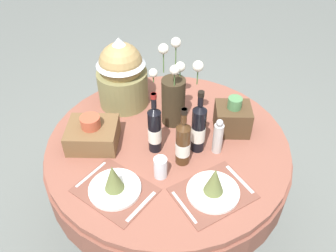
{
  "coord_description": "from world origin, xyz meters",
  "views": [
    {
      "loc": [
        0.03,
        -1.34,
        2.0
      ],
      "look_at": [
        0.0,
        0.03,
        0.81
      ],
      "focal_mm": 37.36,
      "sensor_mm": 36.0,
      "label": 1
    }
  ],
  "objects_px": {
    "wine_bottle_centre": "(183,143)",
    "tumbler_near_left": "(160,167)",
    "gift_tub_back_left": "(121,70)",
    "place_setting_left": "(114,184)",
    "flower_vase": "(174,95)",
    "place_setting_right": "(214,187)",
    "wine_bottle_left": "(155,129)",
    "pepper_mill": "(218,137)",
    "woven_basket_side_right": "(232,118)",
    "dining_table": "(168,159)",
    "wine_bottle_rear": "(199,128)",
    "woven_basket_side_left": "(93,134)"
  },
  "relations": [
    {
      "from": "tumbler_near_left",
      "to": "gift_tub_back_left",
      "type": "relative_size",
      "value": 0.26
    },
    {
      "from": "place_setting_left",
      "to": "pepper_mill",
      "type": "relative_size",
      "value": 2.08
    },
    {
      "from": "tumbler_near_left",
      "to": "wine_bottle_left",
      "type": "bearing_deg",
      "value": 100.9
    },
    {
      "from": "wine_bottle_centre",
      "to": "place_setting_right",
      "type": "bearing_deg",
      "value": -55.3
    },
    {
      "from": "flower_vase",
      "to": "wine_bottle_centre",
      "type": "xyz_separation_m",
      "value": [
        0.05,
        -0.31,
        -0.05
      ]
    },
    {
      "from": "wine_bottle_centre",
      "to": "dining_table",
      "type": "bearing_deg",
      "value": 118.1
    },
    {
      "from": "dining_table",
      "to": "tumbler_near_left",
      "type": "relative_size",
      "value": 11.75
    },
    {
      "from": "place_setting_left",
      "to": "wine_bottle_rear",
      "type": "distance_m",
      "value": 0.49
    },
    {
      "from": "pepper_mill",
      "to": "gift_tub_back_left",
      "type": "relative_size",
      "value": 0.49
    },
    {
      "from": "place_setting_left",
      "to": "gift_tub_back_left",
      "type": "height_order",
      "value": "gift_tub_back_left"
    },
    {
      "from": "wine_bottle_rear",
      "to": "woven_basket_side_left",
      "type": "xyz_separation_m",
      "value": [
        -0.54,
        0.03,
        -0.08
      ]
    },
    {
      "from": "wine_bottle_rear",
      "to": "pepper_mill",
      "type": "xyz_separation_m",
      "value": [
        0.1,
        -0.01,
        -0.04
      ]
    },
    {
      "from": "place_setting_left",
      "to": "woven_basket_side_left",
      "type": "height_order",
      "value": "woven_basket_side_left"
    },
    {
      "from": "woven_basket_side_left",
      "to": "wine_bottle_centre",
      "type": "bearing_deg",
      "value": -14.57
    },
    {
      "from": "place_setting_left",
      "to": "gift_tub_back_left",
      "type": "relative_size",
      "value": 1.01
    },
    {
      "from": "flower_vase",
      "to": "gift_tub_back_left",
      "type": "relative_size",
      "value": 1.08
    },
    {
      "from": "dining_table",
      "to": "place_setting_left",
      "type": "height_order",
      "value": "place_setting_left"
    },
    {
      "from": "flower_vase",
      "to": "woven_basket_side_right",
      "type": "bearing_deg",
      "value": -12.71
    },
    {
      "from": "place_setting_left",
      "to": "wine_bottle_left",
      "type": "bearing_deg",
      "value": 58.43
    },
    {
      "from": "wine_bottle_left",
      "to": "woven_basket_side_right",
      "type": "bearing_deg",
      "value": 21.43
    },
    {
      "from": "place_setting_right",
      "to": "wine_bottle_left",
      "type": "xyz_separation_m",
      "value": [
        -0.28,
        0.28,
        0.09
      ]
    },
    {
      "from": "dining_table",
      "to": "place_setting_left",
      "type": "bearing_deg",
      "value": -125.04
    },
    {
      "from": "woven_basket_side_left",
      "to": "wine_bottle_left",
      "type": "bearing_deg",
      "value": -6.26
    },
    {
      "from": "wine_bottle_left",
      "to": "place_setting_right",
      "type": "bearing_deg",
      "value": -45.67
    },
    {
      "from": "dining_table",
      "to": "tumbler_near_left",
      "type": "bearing_deg",
      "value": -96.95
    },
    {
      "from": "gift_tub_back_left",
      "to": "woven_basket_side_left",
      "type": "height_order",
      "value": "gift_tub_back_left"
    },
    {
      "from": "pepper_mill",
      "to": "gift_tub_back_left",
      "type": "bearing_deg",
      "value": 142.2
    },
    {
      "from": "pepper_mill",
      "to": "woven_basket_side_right",
      "type": "bearing_deg",
      "value": 60.86
    },
    {
      "from": "flower_vase",
      "to": "place_setting_right",
      "type": "bearing_deg",
      "value": -70.17
    },
    {
      "from": "wine_bottle_centre",
      "to": "tumbler_near_left",
      "type": "relative_size",
      "value": 2.97
    },
    {
      "from": "dining_table",
      "to": "flower_vase",
      "type": "bearing_deg",
      "value": 81.13
    },
    {
      "from": "flower_vase",
      "to": "tumbler_near_left",
      "type": "height_order",
      "value": "flower_vase"
    },
    {
      "from": "wine_bottle_centre",
      "to": "gift_tub_back_left",
      "type": "distance_m",
      "value": 0.6
    },
    {
      "from": "tumbler_near_left",
      "to": "wine_bottle_rear",
      "type": "bearing_deg",
      "value": 46.13
    },
    {
      "from": "flower_vase",
      "to": "gift_tub_back_left",
      "type": "height_order",
      "value": "flower_vase"
    },
    {
      "from": "wine_bottle_left",
      "to": "wine_bottle_rear",
      "type": "distance_m",
      "value": 0.22
    },
    {
      "from": "flower_vase",
      "to": "woven_basket_side_right",
      "type": "xyz_separation_m",
      "value": [
        0.32,
        -0.07,
        -0.09
      ]
    },
    {
      "from": "dining_table",
      "to": "wine_bottle_left",
      "type": "xyz_separation_m",
      "value": [
        -0.06,
        -0.06,
        0.27
      ]
    },
    {
      "from": "wine_bottle_centre",
      "to": "woven_basket_side_right",
      "type": "height_order",
      "value": "wine_bottle_centre"
    },
    {
      "from": "wine_bottle_left",
      "to": "dining_table",
      "type": "bearing_deg",
      "value": 41.6
    },
    {
      "from": "flower_vase",
      "to": "woven_basket_side_right",
      "type": "relative_size",
      "value": 2.15
    },
    {
      "from": "pepper_mill",
      "to": "woven_basket_side_left",
      "type": "distance_m",
      "value": 0.64
    },
    {
      "from": "wine_bottle_left",
      "to": "wine_bottle_centre",
      "type": "distance_m",
      "value": 0.16
    },
    {
      "from": "dining_table",
      "to": "gift_tub_back_left",
      "type": "height_order",
      "value": "gift_tub_back_left"
    },
    {
      "from": "dining_table",
      "to": "woven_basket_side_left",
      "type": "relative_size",
      "value": 5.12
    },
    {
      "from": "gift_tub_back_left",
      "to": "wine_bottle_rear",
      "type": "bearing_deg",
      "value": -42.65
    },
    {
      "from": "wine_bottle_left",
      "to": "pepper_mill",
      "type": "bearing_deg",
      "value": -1.24
    },
    {
      "from": "gift_tub_back_left",
      "to": "place_setting_left",
      "type": "bearing_deg",
      "value": -86.96
    },
    {
      "from": "wine_bottle_rear",
      "to": "woven_basket_side_right",
      "type": "height_order",
      "value": "wine_bottle_rear"
    },
    {
      "from": "flower_vase",
      "to": "woven_basket_side_right",
      "type": "height_order",
      "value": "flower_vase"
    }
  ]
}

